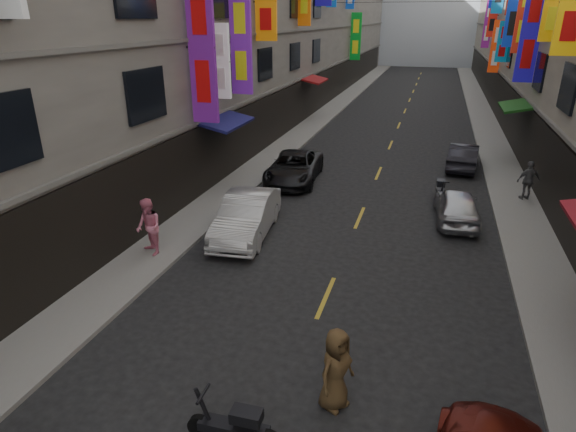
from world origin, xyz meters
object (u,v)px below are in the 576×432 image
Objects in this scene: scooter_far_right at (440,192)px; car_right_far at (463,156)px; pedestrian_rfar at (528,180)px; car_right_mid at (457,205)px; car_left_mid at (246,216)px; pedestrian_lfar at (149,227)px; scooter_crossing at (235,427)px; car_left_far at (294,167)px; pedestrian_crossing at (336,369)px.

car_right_far reaches higher than scooter_far_right.
car_right_mid is at bearing 24.62° from pedestrian_rfar.
car_right_far is (7.60, 10.84, -0.09)m from car_left_mid.
car_left_mid is at bearing 82.93° from pedestrian_lfar.
pedestrian_rfar is at bearing -25.96° from scooter_crossing.
scooter_far_right is 0.38× the size of car_left_far.
pedestrian_lfar reaches higher than scooter_far_right.
car_left_mid is 1.15× the size of car_right_far.
car_right_far is (1.06, 5.34, 0.21)m from scooter_far_right.
scooter_crossing is 16.60m from pedestrian_rfar.
car_left_far reaches higher than scooter_far_right.
car_right_mid is 10.87m from pedestrian_crossing.
pedestrian_lfar is 15.25m from pedestrian_rfar.
pedestrian_crossing is at bearing 86.13° from car_right_far.
car_right_mid is 2.01× the size of pedestrian_lfar.
pedestrian_rfar is at bearing 26.93° from car_left_mid.
car_left_far is at bearing -11.87° from scooter_far_right.
car_left_mid is 0.94× the size of car_left_far.
pedestrian_rfar is at bearing 124.31° from car_right_far.
scooter_crossing is 0.97× the size of pedestrian_lfar.
pedestrian_rfar reaches higher than scooter_far_right.
car_right_mid is at bearing 68.52° from pedestrian_lfar.
car_left_mid is 2.56× the size of pedestrian_crossing.
car_right_mid is (0.59, -2.03, 0.19)m from scooter_far_right.
car_left_far is 9.17m from pedestrian_lfar.
car_left_far is at bearing -25.91° from car_right_mid.
car_left_far is 2.71× the size of pedestrian_crossing.
scooter_crossing is 0.48× the size of car_right_mid.
scooter_far_right is at bearing 19.88° from pedestrian_crossing.
car_left_mid is 13.24m from car_right_far.
pedestrian_rfar is at bearing -167.60° from scooter_far_right.
car_left_mid is at bearing 60.46° from car_right_far.
car_left_far is 1.21× the size of car_right_far.
pedestrian_crossing is at bearing -63.10° from car_left_mid.
pedestrian_lfar reaches higher than car_left_far.
car_right_mid is 2.11× the size of pedestrian_crossing.
scooter_crossing is at bearing 82.56° from car_right_far.
pedestrian_rfar is 14.63m from pedestrian_crossing.
car_left_mid is at bearing 10.84° from pedestrian_rfar.
scooter_far_right is 12.76m from pedestrian_crossing.
scooter_far_right is at bearing 33.85° from car_left_mid.
car_right_mid reaches higher than scooter_far_right.
scooter_far_right is 0.48× the size of car_right_mid.
car_left_far is 14.32m from pedestrian_crossing.
scooter_far_right is 5.45m from car_right_far.
pedestrian_rfar is at bearing -136.86° from car_right_mid.
pedestrian_lfar reaches higher than car_right_far.
car_left_mid reaches higher than car_right_mid.
car_left_far is at bearing 84.64° from car_left_mid.
car_left_far is (-6.64, 0.91, 0.22)m from scooter_far_right.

